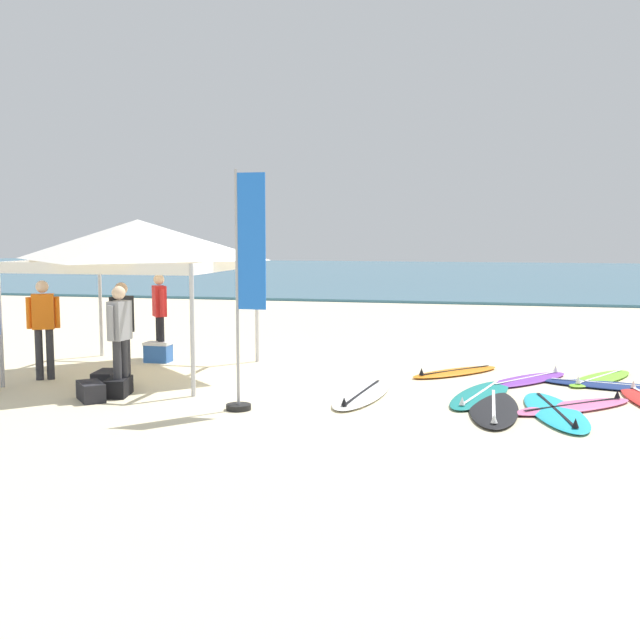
% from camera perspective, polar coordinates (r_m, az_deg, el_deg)
% --- Properties ---
extents(ground_plane, '(80.00, 80.00, 0.00)m').
position_cam_1_polar(ground_plane, '(13.56, -2.99, -4.37)').
color(ground_plane, beige).
extents(sea, '(80.00, 36.00, 0.10)m').
position_cam_1_polar(sea, '(45.88, 8.16, 3.28)').
color(sea, '#386B84').
rests_on(sea, ground).
extents(canopy_tent, '(3.45, 3.45, 2.75)m').
position_cam_1_polar(canopy_tent, '(14.33, -13.06, 5.67)').
color(canopy_tent, '#B7B7BC').
rests_on(canopy_tent, ground).
extents(surfboard_white, '(0.88, 2.42, 0.19)m').
position_cam_1_polar(surfboard_white, '(12.20, 3.07, -5.41)').
color(surfboard_white, white).
rests_on(surfboard_white, ground).
extents(surfboard_teal, '(1.21, 2.48, 0.19)m').
position_cam_1_polar(surfboard_teal, '(12.42, 11.55, -5.33)').
color(surfboard_teal, '#19847F').
rests_on(surfboard_teal, ground).
extents(surfboard_pink, '(2.03, 1.84, 0.19)m').
position_cam_1_polar(surfboard_pink, '(11.95, 17.92, -5.97)').
color(surfboard_pink, pink).
rests_on(surfboard_pink, ground).
extents(surfboard_orange, '(1.73, 1.82, 0.19)m').
position_cam_1_polar(surfboard_orange, '(14.30, 9.75, -3.74)').
color(surfboard_orange, orange).
rests_on(surfboard_orange, ground).
extents(surfboard_lime, '(1.53, 2.05, 0.19)m').
position_cam_1_polar(surfboard_lime, '(14.32, 19.64, -4.01)').
color(surfboard_lime, '#7AD12D').
rests_on(surfboard_lime, ground).
extents(surfboard_cyan, '(1.11, 2.62, 0.19)m').
position_cam_1_polar(surfboard_cyan, '(11.54, 16.68, -6.37)').
color(surfboard_cyan, '#23B2CC').
rests_on(surfboard_cyan, ground).
extents(surfboard_purple, '(1.70, 2.00, 0.19)m').
position_cam_1_polar(surfboard_purple, '(13.85, 14.80, -4.19)').
color(surfboard_purple, purple).
rests_on(surfboard_purple, ground).
extents(surfboard_navy, '(2.46, 1.23, 0.19)m').
position_cam_1_polar(surfboard_navy, '(13.73, 20.61, -4.49)').
color(surfboard_navy, navy).
rests_on(surfboard_navy, ground).
extents(surfboard_black, '(0.71, 2.57, 0.19)m').
position_cam_1_polar(surfboard_black, '(11.56, 12.48, -6.23)').
color(surfboard_black, black).
rests_on(surfboard_black, ground).
extents(person_black, '(0.29, 0.54, 1.71)m').
position_cam_1_polar(person_black, '(13.35, -14.15, -0.43)').
color(person_black, '#2D2D33').
rests_on(person_black, ground).
extents(person_red, '(0.39, 0.46, 1.71)m').
position_cam_1_polar(person_red, '(15.75, -11.55, 0.66)').
color(person_red, black).
rests_on(person_red, ground).
extents(person_orange, '(0.50, 0.36, 1.71)m').
position_cam_1_polar(person_orange, '(14.24, -19.42, -0.18)').
color(person_orange, '#2D2D33').
rests_on(person_orange, ground).
extents(person_grey, '(0.26, 0.55, 1.71)m').
position_cam_1_polar(person_grey, '(12.48, -14.31, -0.91)').
color(person_grey, '#2D2D33').
rests_on(person_grey, ground).
extents(banner_flag, '(0.60, 0.36, 3.40)m').
position_cam_1_polar(banner_flag, '(11.11, -5.46, 1.42)').
color(banner_flag, '#99999E').
rests_on(banner_flag, ground).
extents(gear_bag_near_tent, '(0.43, 0.65, 0.28)m').
position_cam_1_polar(gear_bag_near_tent, '(12.63, -14.41, -4.72)').
color(gear_bag_near_tent, black).
rests_on(gear_bag_near_tent, ground).
extents(gear_bag_by_pole, '(0.41, 0.64, 0.28)m').
position_cam_1_polar(gear_bag_by_pole, '(13.31, -15.24, -4.18)').
color(gear_bag_by_pole, '#232328').
rests_on(gear_bag_by_pole, ground).
extents(gear_bag_on_sand, '(0.64, 0.66, 0.28)m').
position_cam_1_polar(gear_bag_on_sand, '(12.39, -16.28, -4.99)').
color(gear_bag_on_sand, '#232328').
rests_on(gear_bag_on_sand, ground).
extents(cooler_box, '(0.50, 0.36, 0.39)m').
position_cam_1_polar(cooler_box, '(15.67, -11.65, -2.29)').
color(cooler_box, '#2D60B7').
rests_on(cooler_box, ground).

